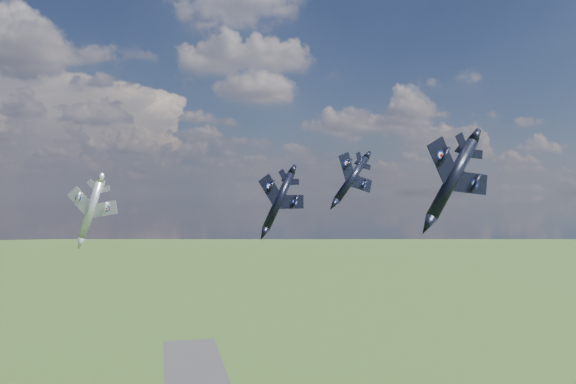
{
  "coord_description": "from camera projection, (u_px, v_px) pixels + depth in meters",
  "views": [
    {
      "loc": [
        -15.85,
        -68.73,
        82.46
      ],
      "look_at": [
        3.59,
        16.35,
        82.62
      ],
      "focal_mm": 35.0,
      "sensor_mm": 36.0,
      "label": 1
    }
  ],
  "objects": [
    {
      "name": "jet_lead_navy",
      "position": [
        279.0,
        201.0,
        86.36
      ],
      "size": [
        13.0,
        15.27,
        6.73
      ],
      "primitive_type": null,
      "rotation": [
        0.0,
        0.49,
        0.31
      ],
      "color": "black"
    },
    {
      "name": "jet_left_silver",
      "position": [
        91.0,
        210.0,
        86.97
      ],
      "size": [
        13.35,
        15.17,
        5.4
      ],
      "primitive_type": null,
      "rotation": [
        0.0,
        0.33,
        -0.37
      ],
      "color": "#9FA1AA"
    },
    {
      "name": "jet_right_navy",
      "position": [
        452.0,
        179.0,
        67.65
      ],
      "size": [
        13.31,
        16.87,
        8.67
      ],
      "primitive_type": null,
      "rotation": [
        0.0,
        0.59,
        0.17
      ],
      "color": "black"
    },
    {
      "name": "jet_high_navy",
      "position": [
        351.0,
        179.0,
        108.13
      ],
      "size": [
        15.02,
        17.81,
        9.56
      ],
      "primitive_type": null,
      "rotation": [
        0.0,
        0.73,
        0.37
      ],
      "color": "black"
    }
  ]
}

